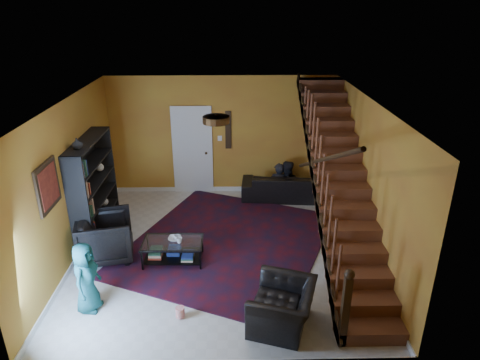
{
  "coord_description": "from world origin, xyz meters",
  "views": [
    {
      "loc": [
        0.22,
        -6.87,
        4.36
      ],
      "look_at": [
        0.37,
        0.4,
        1.27
      ],
      "focal_mm": 32.0,
      "sensor_mm": 36.0,
      "label": 1
    }
  ],
  "objects_px": {
    "bookshelf": "(94,192)",
    "armchair_right": "(282,306)",
    "sofa": "(286,186)",
    "coffee_table": "(173,250)",
    "armchair_left": "(106,237)"
  },
  "relations": [
    {
      "from": "bookshelf",
      "to": "sofa",
      "type": "height_order",
      "value": "bookshelf"
    },
    {
      "from": "bookshelf",
      "to": "coffee_table",
      "type": "distance_m",
      "value": 1.96
    },
    {
      "from": "armchair_right",
      "to": "coffee_table",
      "type": "distance_m",
      "value": 2.42
    },
    {
      "from": "bookshelf",
      "to": "armchair_left",
      "type": "xyz_separation_m",
      "value": [
        0.35,
        -0.78,
        -0.54
      ]
    },
    {
      "from": "bookshelf",
      "to": "coffee_table",
      "type": "xyz_separation_m",
      "value": [
        1.57,
        -0.93,
        -0.73
      ]
    },
    {
      "from": "armchair_right",
      "to": "armchair_left",
      "type": "bearing_deg",
      "value": -103.21
    },
    {
      "from": "sofa",
      "to": "bookshelf",
      "type": "bearing_deg",
      "value": 28.2
    },
    {
      "from": "sofa",
      "to": "armchair_right",
      "type": "height_order",
      "value": "armchair_right"
    },
    {
      "from": "sofa",
      "to": "armchair_left",
      "type": "distance_m",
      "value": 4.33
    },
    {
      "from": "sofa",
      "to": "armchair_right",
      "type": "distance_m",
      "value": 4.33
    },
    {
      "from": "armchair_right",
      "to": "sofa",
      "type": "bearing_deg",
      "value": -169.58
    },
    {
      "from": "armchair_left",
      "to": "coffee_table",
      "type": "bearing_deg",
      "value": -109.77
    },
    {
      "from": "bookshelf",
      "to": "armchair_right",
      "type": "distance_m",
      "value": 4.27
    },
    {
      "from": "sofa",
      "to": "coffee_table",
      "type": "xyz_separation_m",
      "value": [
        -2.34,
        -2.63,
        -0.07
      ]
    },
    {
      "from": "bookshelf",
      "to": "armchair_right",
      "type": "height_order",
      "value": "bookshelf"
    }
  ]
}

